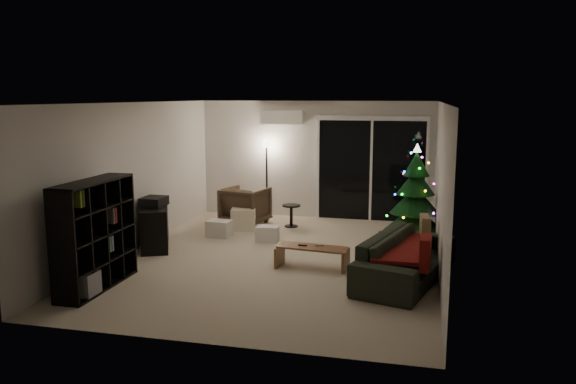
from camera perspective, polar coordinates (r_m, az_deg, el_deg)
name	(u,v)px	position (r m, az deg, el deg)	size (l,w,h in m)	color
room	(322,184)	(10.27, 3.46, 0.84)	(6.50, 7.51, 2.60)	beige
bookshelf	(83,234)	(8.16, -20.08, -4.03)	(0.38, 1.49, 1.49)	black
media_cabinet	(155,227)	(10.02, -13.37, -3.44)	(0.44, 1.17, 0.73)	black
stereo	(154,201)	(9.93, -13.47, -0.94)	(0.37, 0.44, 0.16)	black
armchair	(245,206)	(11.50, -4.36, -1.40)	(0.82, 0.84, 0.77)	#3E3127
ottoman	(244,219)	(11.12, -4.53, -2.72)	(0.47, 0.47, 0.42)	beige
cardboard_box_a	(219,228)	(10.59, -6.99, -3.70)	(0.43, 0.33, 0.31)	white
cardboard_box_b	(267,234)	(10.19, -2.11, -4.25)	(0.40, 0.30, 0.28)	white
side_table	(291,216)	(11.28, 0.33, -2.43)	(0.36, 0.36, 0.45)	black
floor_lamp	(267,180)	(12.07, -2.18, 1.22)	(0.26, 0.26, 1.63)	black
sofa	(406,258)	(8.23, 11.93, -6.54)	(2.25, 0.88, 0.66)	#232A1E
sofa_throw	(400,247)	(8.19, 11.27, -5.52)	(0.70, 1.62, 0.05)	maroon
cushion_a	(425,230)	(8.79, 13.74, -3.76)	(0.13, 0.43, 0.43)	#937E4D
cushion_b	(425,253)	(7.53, 13.78, -6.03)	(0.13, 0.43, 0.43)	maroon
coffee_table	(312,257)	(8.62, 2.48, -6.65)	(1.09, 0.38, 0.34)	brown
remote_a	(303,245)	(8.60, 1.50, -5.43)	(0.14, 0.04, 0.02)	black
remote_b	(319,245)	(8.61, 3.21, -5.44)	(0.13, 0.04, 0.02)	slate
christmas_tree	(415,194)	(10.20, 12.82, -0.17)	(1.10, 1.10, 1.78)	black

